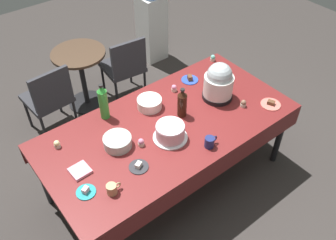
% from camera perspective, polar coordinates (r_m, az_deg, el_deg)
% --- Properties ---
extents(ground, '(9.00, 9.00, 0.00)m').
position_cam_1_polar(ground, '(3.65, -0.00, -9.27)').
color(ground, '#383330').
extents(potluck_table, '(2.20, 1.10, 0.75)m').
position_cam_1_polar(potluck_table, '(3.13, -0.00, -1.50)').
color(potluck_table, maroon).
rests_on(potluck_table, ground).
extents(frosted_layer_cake, '(0.29, 0.29, 0.14)m').
position_cam_1_polar(frosted_layer_cake, '(2.93, 0.35, -1.90)').
color(frosted_layer_cake, silver).
rests_on(frosted_layer_cake, potluck_table).
extents(slow_cooker, '(0.28, 0.28, 0.36)m').
position_cam_1_polar(slow_cooker, '(3.29, 7.96, 5.87)').
color(slow_cooker, black).
rests_on(slow_cooker, potluck_table).
extents(glass_salad_bowl, '(0.23, 0.23, 0.09)m').
position_cam_1_polar(glass_salad_bowl, '(2.91, -7.92, -3.39)').
color(glass_salad_bowl, '#B2C6BC').
rests_on(glass_salad_bowl, potluck_table).
extents(ceramic_snack_bowl, '(0.22, 0.22, 0.09)m').
position_cam_1_polar(ceramic_snack_bowl, '(3.23, -2.92, 2.66)').
color(ceramic_snack_bowl, silver).
rests_on(ceramic_snack_bowl, potluck_table).
extents(dessert_plate_charcoal, '(0.15, 0.15, 0.04)m').
position_cam_1_polar(dessert_plate_charcoal, '(2.77, -4.63, -7.25)').
color(dessert_plate_charcoal, '#2D2D33').
rests_on(dessert_plate_charcoal, potluck_table).
extents(dessert_plate_cream, '(0.15, 0.15, 0.04)m').
position_cam_1_polar(dessert_plate_cream, '(3.74, 8.51, 7.77)').
color(dessert_plate_cream, beige).
rests_on(dessert_plate_cream, potluck_table).
extents(dessert_plate_teal, '(0.14, 0.14, 0.05)m').
position_cam_1_polar(dessert_plate_teal, '(2.68, -12.76, -10.86)').
color(dessert_plate_teal, teal).
rests_on(dessert_plate_teal, potluck_table).
extents(dessert_plate_coral, '(0.18, 0.18, 0.04)m').
position_cam_1_polar(dessert_plate_coral, '(3.40, 15.81, 2.45)').
color(dessert_plate_coral, '#E07266').
rests_on(dessert_plate_coral, potluck_table).
extents(dessert_plate_cobalt, '(0.17, 0.17, 0.05)m').
position_cam_1_polar(dessert_plate_cobalt, '(3.57, 3.44, 6.42)').
color(dessert_plate_cobalt, '#2D4CB2').
rests_on(dessert_plate_cobalt, potluck_table).
extents(cupcake_berry, '(0.05, 0.05, 0.07)m').
position_cam_1_polar(cupcake_berry, '(3.31, 11.74, 2.55)').
color(cupcake_berry, beige).
rests_on(cupcake_berry, potluck_table).
extents(cupcake_cocoa, '(0.05, 0.05, 0.07)m').
position_cam_1_polar(cupcake_cocoa, '(3.01, -17.02, -3.66)').
color(cupcake_cocoa, beige).
rests_on(cupcake_cocoa, potluck_table).
extents(cupcake_mint, '(0.05, 0.05, 0.07)m').
position_cam_1_polar(cupcake_mint, '(3.86, 7.04, 9.63)').
color(cupcake_mint, beige).
rests_on(cupcake_mint, potluck_table).
extents(cupcake_vanilla, '(0.05, 0.05, 0.07)m').
position_cam_1_polar(cupcake_vanilla, '(2.90, -4.25, -3.54)').
color(cupcake_vanilla, beige).
rests_on(cupcake_vanilla, potluck_table).
extents(cupcake_lemon, '(0.05, 0.05, 0.07)m').
position_cam_1_polar(cupcake_lemon, '(3.42, 0.95, 5.01)').
color(cupcake_lemon, beige).
rests_on(cupcake_lemon, potluck_table).
extents(soda_bottle_lime_soda, '(0.08, 0.08, 0.35)m').
position_cam_1_polar(soda_bottle_lime_soda, '(3.10, -10.11, 2.75)').
color(soda_bottle_lime_soda, green).
rests_on(soda_bottle_lime_soda, potluck_table).
extents(soda_bottle_cola, '(0.08, 0.08, 0.28)m').
position_cam_1_polar(soda_bottle_cola, '(3.10, 2.23, 2.64)').
color(soda_bottle_cola, '#33190F').
rests_on(soda_bottle_cola, potluck_table).
extents(coffee_mug_navy, '(0.12, 0.08, 0.09)m').
position_cam_1_polar(coffee_mug_navy, '(2.90, 6.57, -3.44)').
color(coffee_mug_navy, navy).
rests_on(coffee_mug_navy, potluck_table).
extents(coffee_mug_tan, '(0.11, 0.08, 0.08)m').
position_cam_1_polar(coffee_mug_tan, '(2.62, -8.76, -10.63)').
color(coffee_mug_tan, tan).
rests_on(coffee_mug_tan, potluck_table).
extents(paper_napkin_stack, '(0.15, 0.15, 0.02)m').
position_cam_1_polar(paper_napkin_stack, '(2.81, -13.67, -7.67)').
color(paper_napkin_stack, pink).
rests_on(paper_napkin_stack, potluck_table).
extents(maroon_chair_left, '(0.47, 0.47, 0.85)m').
position_cam_1_polar(maroon_chair_left, '(3.98, -18.15, 3.54)').
color(maroon_chair_left, '#333338').
rests_on(maroon_chair_left, ground).
extents(maroon_chair_right, '(0.48, 0.48, 0.85)m').
position_cam_1_polar(maroon_chair_right, '(4.28, -6.80, 8.59)').
color(maroon_chair_right, '#333338').
rests_on(maroon_chair_right, ground).
extents(round_cafe_table, '(0.60, 0.60, 0.72)m').
position_cam_1_polar(round_cafe_table, '(4.28, -13.46, 7.77)').
color(round_cafe_table, '#473323').
rests_on(round_cafe_table, ground).
extents(water_cooler, '(0.32, 0.32, 1.24)m').
position_cam_1_polar(water_cooler, '(5.01, -2.60, 15.62)').
color(water_cooler, silver).
rests_on(water_cooler, ground).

